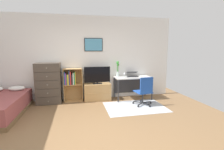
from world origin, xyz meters
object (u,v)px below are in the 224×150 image
bamboo_vase (118,68)px  television (97,75)px  bookshelf (72,82)px  office_chair (144,90)px  tv_stand (97,92)px  laptop (132,74)px  computer_mouse (141,76)px  desk (132,80)px  dresser (49,83)px  wine_glass (124,73)px

bamboo_vase → television: bearing=-171.6°
bookshelf → office_chair: (2.07, -0.89, -0.16)m
tv_stand → office_chair: 1.54m
laptop → bamboo_vase: (-0.48, 0.07, 0.22)m
office_chair → bamboo_vase: bearing=114.6°
laptop → bamboo_vase: 0.53m
office_chair → bamboo_vase: bamboo_vase is taller
office_chair → computer_mouse: 0.79m
tv_stand → desk: desk is taller
dresser → desk: size_ratio=1.04×
bamboo_vase → dresser: bearing=-177.5°
bookshelf → tv_stand: bearing=-3.4°
television → bamboo_vase: 0.74m
bamboo_vase → desk: bearing=-12.9°
bookshelf → wine_glass: (1.66, -0.21, 0.26)m
bookshelf → television: size_ratio=1.26×
dresser → bamboo_vase: bamboo_vase is taller
desk → laptop: bearing=69.0°
bookshelf → laptop: bookshelf is taller
wine_glass → desk: bearing=23.8°
bamboo_vase → tv_stand: bearing=-173.4°
dresser → bamboo_vase: bearing=2.5°
bookshelf → tv_stand: size_ratio=1.23×
desk → dresser: bearing=179.8°
television → laptop: size_ratio=1.91×
tv_stand → wine_glass: wine_glass is taller
television → desk: television is taller
tv_stand → television: 0.55m
dresser → laptop: (2.67, 0.02, 0.18)m
bookshelf → desk: (1.97, -0.07, -0.01)m
tv_stand → wine_glass: size_ratio=4.74×
wine_glass → bookshelf: bearing=172.9°
dresser → desk: bearing=-0.2°
dresser → television: (1.49, -0.01, 0.20)m
wine_glass → office_chair: bearing=-59.4°
computer_mouse → laptop: bearing=150.7°
computer_mouse → wine_glass: (-0.57, -0.03, 0.12)m
television → wine_glass: (0.86, -0.14, 0.06)m
desk → television: bearing=179.8°
television → desk: bearing=-0.2°
wine_glass → dresser: bearing=176.4°
desk → office_chair: size_ratio=1.39×
dresser → computer_mouse: size_ratio=11.92×
bookshelf → tv_stand: bookshelf is taller
bookshelf → wine_glass: size_ratio=5.81×
desk → bookshelf: bearing=177.9°
tv_stand → wine_glass: bearing=-10.6°
laptop → wine_glass: bearing=-145.0°
dresser → wine_glass: size_ratio=6.88×
television → office_chair: bearing=-33.0°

